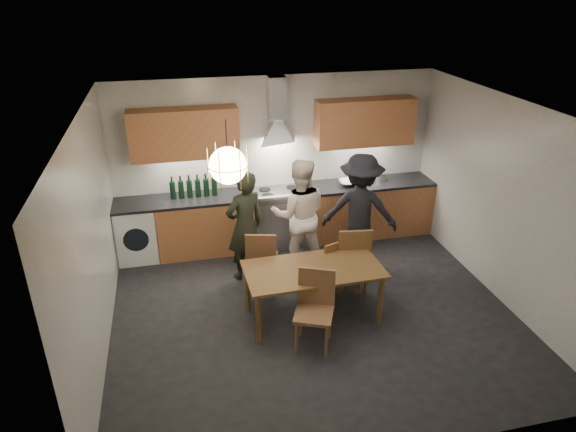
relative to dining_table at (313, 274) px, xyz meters
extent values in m
plane|color=black|center=(0.03, 0.09, -0.62)|extent=(5.00, 5.00, 0.00)
cube|color=white|center=(0.03, 2.34, 0.68)|extent=(5.00, 0.02, 2.60)
cube|color=white|center=(0.03, -2.16, 0.68)|extent=(5.00, 0.02, 2.60)
cube|color=white|center=(-2.47, 0.09, 0.68)|extent=(0.02, 4.50, 2.60)
cube|color=white|center=(2.53, 0.09, 0.68)|extent=(0.02, 4.50, 2.60)
cube|color=silver|center=(0.03, 0.09, 1.98)|extent=(5.00, 4.50, 0.02)
cube|color=#CB814E|center=(-1.14, 2.04, -0.19)|extent=(1.45, 0.60, 0.86)
cube|color=#CB814E|center=(1.51, 2.04, -0.19)|extent=(2.05, 0.60, 0.86)
cube|color=white|center=(-2.17, 2.04, -0.20)|extent=(0.58, 0.58, 0.85)
cube|color=black|center=(-1.44, 2.04, 0.26)|extent=(2.05, 0.62, 0.04)
cube|color=black|center=(1.51, 2.04, 0.26)|extent=(2.05, 0.62, 0.04)
cube|color=silver|center=(0.03, 2.04, -0.22)|extent=(0.90, 0.60, 0.80)
cube|color=black|center=(0.03, 1.75, -0.24)|extent=(0.78, 0.02, 0.42)
cube|color=slate|center=(0.03, 2.04, 0.22)|extent=(0.90, 0.60, 0.08)
cube|color=silver|center=(0.03, 1.78, 0.28)|extent=(0.90, 0.08, 0.04)
cube|color=#D58552|center=(-1.34, 2.16, 1.24)|extent=(1.55, 0.35, 0.72)
cube|color=#D58552|center=(1.41, 2.16, 1.24)|extent=(1.55, 0.35, 0.72)
cube|color=silver|center=(0.03, 2.21, 1.67)|extent=(0.26, 0.22, 0.62)
cylinder|color=black|center=(-0.97, -0.01, 1.73)|extent=(0.01, 0.01, 0.50)
sphere|color=#FFE0A5|center=(-0.97, -0.01, 1.48)|extent=(0.40, 0.40, 0.40)
torus|color=gold|center=(-0.97, -0.01, 1.48)|extent=(0.43, 0.43, 0.01)
cube|color=brown|center=(0.00, 0.00, 0.06)|extent=(1.69, 0.88, 0.04)
cylinder|color=brown|center=(-0.75, -0.36, -0.29)|extent=(0.06, 0.06, 0.67)
cylinder|color=brown|center=(-0.77, 0.32, -0.29)|extent=(0.06, 0.06, 0.67)
cylinder|color=brown|center=(0.77, -0.32, -0.29)|extent=(0.06, 0.06, 0.67)
cylinder|color=brown|center=(0.75, 0.36, -0.29)|extent=(0.06, 0.06, 0.67)
cube|color=brown|center=(-0.49, 0.81, -0.19)|extent=(0.50, 0.50, 0.04)
cube|color=brown|center=(-0.53, 0.64, 0.05)|extent=(0.40, 0.14, 0.44)
cylinder|color=brown|center=(-0.28, 0.93, -0.41)|extent=(0.03, 0.03, 0.42)
cylinder|color=brown|center=(-0.37, 0.61, -0.41)|extent=(0.03, 0.03, 0.42)
cylinder|color=brown|center=(-0.60, 1.01, -0.41)|extent=(0.03, 0.03, 0.42)
cylinder|color=brown|center=(-0.69, 0.70, -0.41)|extent=(0.03, 0.03, 0.42)
cube|color=brown|center=(0.36, 0.53, -0.23)|extent=(0.46, 0.46, 0.03)
cube|color=brown|center=(0.41, 0.37, -0.01)|extent=(0.36, 0.15, 0.40)
cylinder|color=brown|center=(0.45, 0.72, -0.43)|extent=(0.03, 0.03, 0.37)
cylinder|color=brown|center=(0.55, 0.44, -0.43)|extent=(0.03, 0.03, 0.37)
cylinder|color=brown|center=(0.17, 0.62, -0.43)|extent=(0.03, 0.03, 0.37)
cylinder|color=brown|center=(0.27, 0.34, -0.43)|extent=(0.03, 0.03, 0.37)
cube|color=brown|center=(0.68, 0.53, -0.15)|extent=(0.50, 0.50, 0.04)
cube|color=brown|center=(0.66, 0.34, 0.11)|extent=(0.44, 0.10, 0.48)
cylinder|color=brown|center=(0.88, 0.68, -0.40)|extent=(0.04, 0.04, 0.45)
cylinder|color=brown|center=(0.83, 0.33, -0.40)|extent=(0.04, 0.04, 0.45)
cylinder|color=brown|center=(0.53, 0.74, -0.40)|extent=(0.04, 0.04, 0.45)
cylinder|color=brown|center=(0.48, 0.38, -0.40)|extent=(0.04, 0.04, 0.45)
cube|color=brown|center=(-0.15, -0.56, -0.17)|extent=(0.56, 0.56, 0.04)
cube|color=brown|center=(-0.07, -0.39, 0.08)|extent=(0.40, 0.21, 0.46)
cylinder|color=brown|center=(-0.37, -0.65, -0.41)|extent=(0.04, 0.04, 0.43)
cylinder|color=brown|center=(-0.23, -0.34, -0.41)|extent=(0.04, 0.04, 0.43)
cylinder|color=brown|center=(-0.06, -0.79, -0.41)|extent=(0.04, 0.04, 0.43)
cylinder|color=brown|center=(0.08, -0.48, -0.41)|extent=(0.04, 0.04, 0.43)
imported|color=black|center=(-0.66, 1.15, 0.17)|extent=(0.68, 0.57, 1.59)
imported|color=white|center=(0.14, 1.25, 0.21)|extent=(0.91, 0.76, 1.66)
imported|color=black|center=(1.03, 1.19, 0.22)|extent=(1.25, 1.00, 1.69)
imported|color=#AFAFB2|center=(1.13, 2.01, 0.32)|extent=(0.32, 0.32, 0.07)
cylinder|color=silver|center=(1.71, 2.09, 0.34)|extent=(0.22, 0.22, 0.13)
camera|label=1|loc=(-1.51, -5.14, 3.31)|focal=32.00mm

